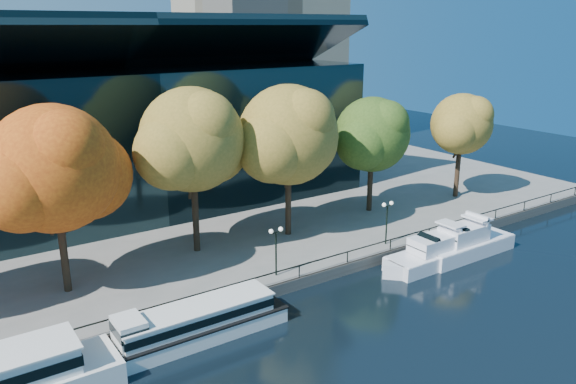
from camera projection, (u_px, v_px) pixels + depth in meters
ground at (324, 304)px, 42.55m from camera, size 160.00×160.00×0.00m
promenade at (149, 188)px, 71.24m from camera, size 90.00×67.08×1.00m
railing at (299, 266)px, 44.58m from camera, size 88.20×0.08×0.99m
convention_building at (124, 134)px, 63.17m from camera, size 50.00×24.57×21.43m
tour_boat at (185, 325)px, 37.14m from camera, size 15.01×3.35×2.85m
cruiser_near at (435, 252)px, 49.41m from camera, size 11.89×3.06×3.44m
cruiser_far at (463, 244)px, 51.08m from camera, size 11.38×3.15×3.72m
tree_1 at (57, 171)px, 39.88m from camera, size 11.54×9.47×14.14m
tree_2 at (194, 142)px, 47.32m from camera, size 11.14×9.13×14.49m
tree_3 at (290, 137)px, 51.35m from camera, size 11.55×9.47×14.28m
tree_4 at (374, 136)px, 58.69m from camera, size 9.82×8.05×12.26m
tree_5 at (463, 125)px, 63.60m from camera, size 8.65×7.10×12.01m
lamp_1 at (276, 241)px, 44.24m from camera, size 1.26×0.36×4.03m
lamp_2 at (387, 213)px, 50.71m from camera, size 1.26×0.36×4.03m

